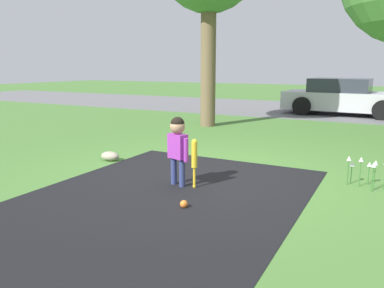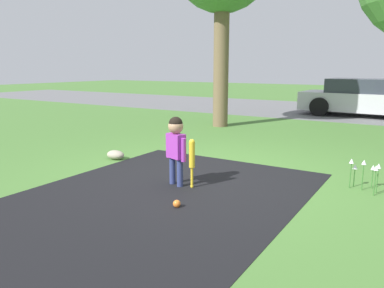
{
  "view_description": "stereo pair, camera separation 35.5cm",
  "coord_description": "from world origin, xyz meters",
  "px_view_note": "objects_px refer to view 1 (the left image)",
  "views": [
    {
      "loc": [
        2.32,
        -4.76,
        1.55
      ],
      "look_at": [
        -0.09,
        -0.22,
        0.49
      ],
      "focal_mm": 35.0,
      "sensor_mm": 36.0,
      "label": 1
    },
    {
      "loc": [
        2.63,
        -4.58,
        1.55
      ],
      "look_at": [
        -0.09,
        -0.22,
        0.49
      ],
      "focal_mm": 35.0,
      "sensor_mm": 36.0,
      "label": 2
    }
  ],
  "objects_px": {
    "parked_car": "(344,97)",
    "child": "(178,142)",
    "sports_ball": "(184,204)",
    "baseball_bat": "(194,157)"
  },
  "relations": [
    {
      "from": "parked_car",
      "to": "child",
      "type": "bearing_deg",
      "value": -93.82
    },
    {
      "from": "child",
      "to": "sports_ball",
      "type": "bearing_deg",
      "value": -37.9
    },
    {
      "from": "child",
      "to": "parked_car",
      "type": "relative_size",
      "value": 0.24
    },
    {
      "from": "baseball_bat",
      "to": "sports_ball",
      "type": "distance_m",
      "value": 0.81
    },
    {
      "from": "sports_ball",
      "to": "parked_car",
      "type": "xyz_separation_m",
      "value": [
        0.56,
        9.87,
        0.52
      ]
    },
    {
      "from": "sports_ball",
      "to": "parked_car",
      "type": "bearing_deg",
      "value": 86.73
    },
    {
      "from": "child",
      "to": "baseball_bat",
      "type": "height_order",
      "value": "child"
    },
    {
      "from": "baseball_bat",
      "to": "parked_car",
      "type": "bearing_deg",
      "value": 85.09
    },
    {
      "from": "child",
      "to": "baseball_bat",
      "type": "relative_size",
      "value": 1.42
    },
    {
      "from": "baseball_bat",
      "to": "sports_ball",
      "type": "xyz_separation_m",
      "value": [
        0.23,
        -0.69,
        -0.38
      ]
    }
  ]
}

